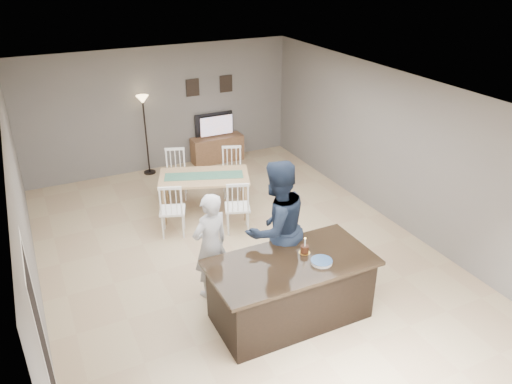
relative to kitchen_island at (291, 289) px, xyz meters
name	(u,v)px	position (x,y,z in m)	size (l,w,h in m)	color
floor	(236,251)	(0.00, 1.80, -0.45)	(8.00, 8.00, 0.00)	tan
room_shell	(234,157)	(0.00, 1.80, 1.22)	(8.00, 8.00, 8.00)	slate
kitchen_island	(291,289)	(0.00, 0.00, 0.00)	(2.15, 1.10, 0.90)	black
tv_console	(217,149)	(1.20, 5.57, -0.15)	(1.20, 0.40, 0.60)	brown
television	(215,125)	(1.20, 5.64, 0.41)	(0.91, 0.12, 0.53)	black
tv_screen_glow	(217,126)	(1.20, 5.56, 0.42)	(0.78, 0.78, 0.00)	orange
picture_frames	(210,86)	(1.15, 5.78, 1.30)	(1.10, 0.02, 0.38)	black
doorway	(41,335)	(-2.99, -0.50, 0.80)	(0.00, 2.10, 2.65)	black
woman	(211,246)	(-0.75, 0.95, 0.34)	(0.58, 0.38, 1.60)	#B4B5B9
man	(276,229)	(0.12, 0.65, 0.55)	(0.98, 0.76, 2.01)	#172134
birthday_cake	(305,249)	(0.25, 0.09, 0.50)	(0.15, 0.15, 0.23)	#EDB745
plate_stack	(322,262)	(0.32, -0.21, 0.47)	(0.28, 0.28, 0.04)	white
dining_table	(204,182)	(0.03, 3.28, 0.18)	(2.09, 2.25, 0.99)	tan
floor_lamp	(144,114)	(-0.43, 5.59, 0.91)	(0.26, 0.26, 1.76)	black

